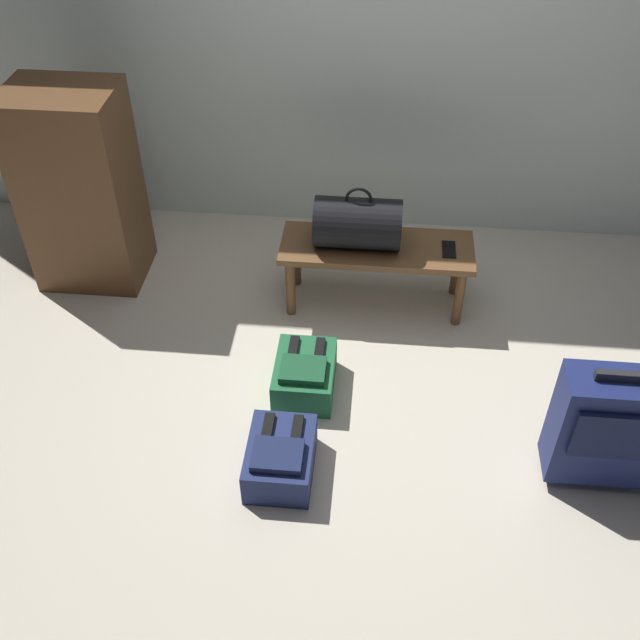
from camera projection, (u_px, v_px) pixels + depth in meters
ground_plane at (352, 404)px, 3.52m from camera, size 6.60×6.60×0.00m
bench at (376, 254)px, 3.87m from camera, size 1.00×0.36×0.38m
duffel_bag_black at (358, 223)px, 3.75m from camera, size 0.44×0.26×0.34m
cell_phone at (449, 249)px, 3.80m from camera, size 0.07×0.14×0.01m
suitcase_upright_navy at (609, 426)px, 3.00m from camera, size 0.45×0.23×0.62m
backpack_navy at (280, 458)px, 3.16m from camera, size 0.28×0.38×0.21m
backpack_green at (305, 375)px, 3.53m from camera, size 0.28×0.38×0.21m
side_cabinet at (80, 189)px, 3.93m from camera, size 0.56×0.44×1.10m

